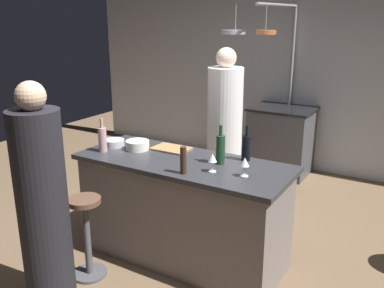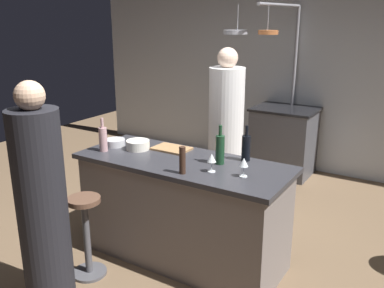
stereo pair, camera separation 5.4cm
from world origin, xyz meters
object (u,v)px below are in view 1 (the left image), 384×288
guest_left (43,208)px  mixing_bowl_steel (114,143)px  stove_range (281,140)px  cutting_board (171,149)px  wine_bottle_rose (103,139)px  wine_bottle_dark (246,147)px  bar_stool_left (87,234)px  wine_glass_near_left_guest (212,159)px  pepper_mill (183,160)px  mixing_bowl_ceramic (138,145)px  wine_bottle_green (220,149)px  chef (224,137)px  wine_glass_near_right_guest (245,163)px

guest_left → mixing_bowl_steel: bearing=102.8°
stove_range → cutting_board: 2.32m
stove_range → wine_bottle_rose: size_ratio=3.01×
guest_left → wine_bottle_dark: size_ratio=5.58×
bar_stool_left → wine_glass_near_left_guest: size_ratio=4.66×
pepper_mill → wine_bottle_rose: bearing=173.7°
mixing_bowl_steel → guest_left: bearing=-77.2°
wine_glass_near_left_guest → mixing_bowl_ceramic: wine_glass_near_left_guest is taller
cutting_board → wine_glass_near_left_guest: bearing=-27.7°
bar_stool_left → pepper_mill: bearing=28.3°
wine_bottle_rose → pepper_mill: bearing=-6.3°
wine_bottle_dark → mixing_bowl_ceramic: (-0.94, -0.23, -0.07)m
cutting_board → wine_bottle_green: bearing=-10.9°
stove_range → chef: bearing=-96.9°
bar_stool_left → guest_left: bearing=-88.9°
wine_bottle_dark → wine_bottle_green: bearing=-127.9°
guest_left → cutting_board: bearing=77.3°
pepper_mill → wine_bottle_dark: wine_bottle_dark is taller
wine_bottle_dark → bar_stool_left: bearing=-137.2°
pepper_mill → mixing_bowl_ceramic: pepper_mill is taller
bar_stool_left → wine_bottle_dark: 1.45m
wine_glass_near_left_guest → wine_glass_near_right_guest: size_ratio=1.00×
wine_bottle_green → wine_glass_near_left_guest: size_ratio=2.18×
wine_bottle_dark → wine_bottle_green: wine_bottle_green is taller
guest_left → wine_glass_near_right_guest: (1.09, 0.94, 0.24)m
guest_left → pepper_mill: guest_left is taller
mixing_bowl_steel → cutting_board: bearing=19.3°
wine_glass_near_left_guest → pepper_mill: bearing=-139.7°
wine_glass_near_right_guest → wine_glass_near_left_guest: bearing=-171.5°
wine_bottle_green → bar_stool_left: bearing=-139.2°
wine_bottle_rose → mixing_bowl_ceramic: bearing=41.5°
wine_bottle_rose → mixing_bowl_ceramic: wine_bottle_rose is taller
wine_bottle_rose → bar_stool_left: bearing=-66.3°
stove_range → wine_glass_near_right_guest: 2.65m
wine_bottle_green → chef: bearing=114.8°
chef → wine_bottle_rose: size_ratio=5.86×
guest_left → pepper_mill: (0.67, 0.76, 0.24)m
wine_bottle_green → mixing_bowl_ceramic: wine_bottle_green is taller
chef → wine_glass_near_right_guest: bearing=-57.4°
pepper_mill → mixing_bowl_ceramic: 0.73m
stove_range → pepper_mill: (0.17, -2.70, 0.56)m
wine_bottle_dark → wine_bottle_green: (-0.14, -0.18, 0.01)m
stove_range → bar_stool_left: stove_range is taller
chef → cutting_board: 0.91m
cutting_board → chef: bearing=85.3°
cutting_board → mixing_bowl_ceramic: bearing=-150.3°
pepper_mill → wine_glass_near_right_guest: pepper_mill is taller
chef → mixing_bowl_steel: (-0.58, -1.08, 0.13)m
chef → wine_bottle_dark: bearing=-53.6°
cutting_board → wine_bottle_dark: (0.68, 0.08, 0.10)m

